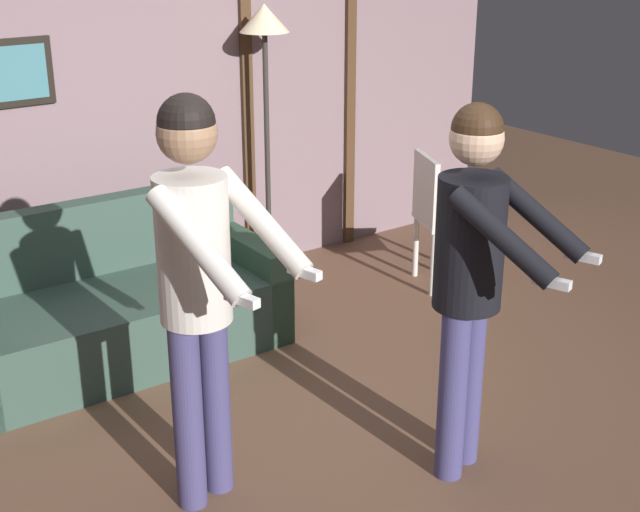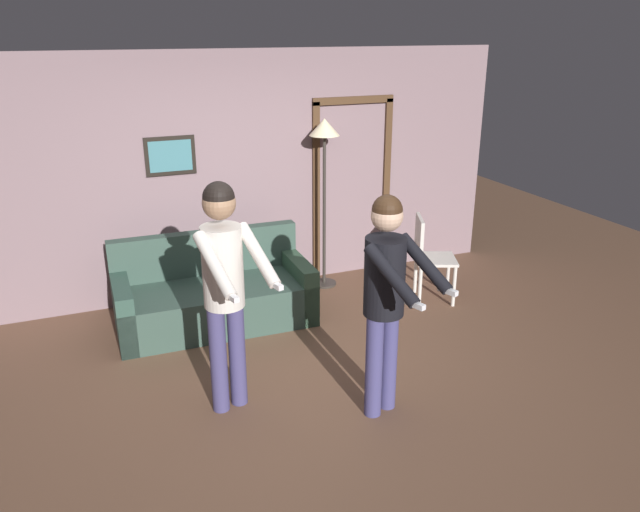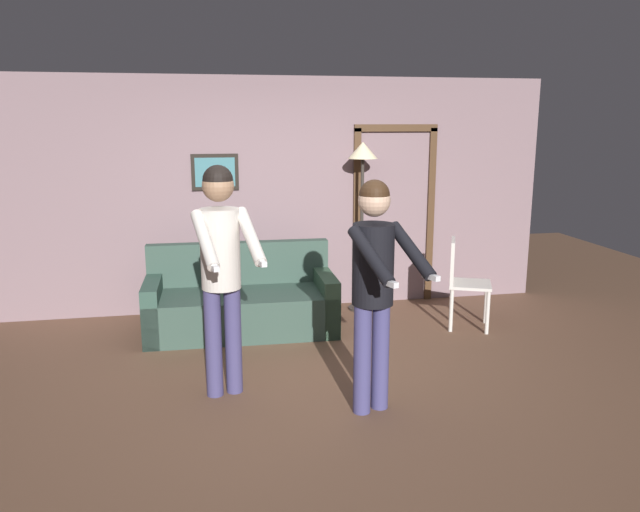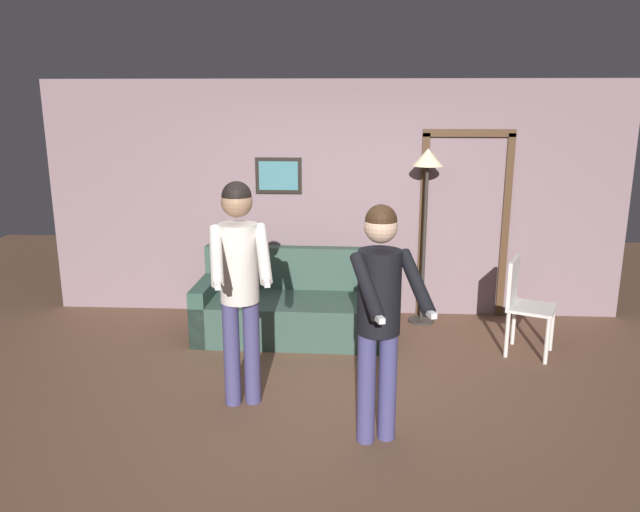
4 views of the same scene
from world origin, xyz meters
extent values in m
plane|color=brown|center=(0.00, 0.00, 0.00)|extent=(12.00, 12.00, 0.00)
cube|color=gray|center=(0.00, 2.22, 1.30)|extent=(6.40, 0.06, 2.60)
cube|color=black|center=(-0.61, 2.18, 1.57)|extent=(0.51, 0.02, 0.39)
cube|color=teal|center=(-0.61, 2.16, 1.57)|extent=(0.43, 0.01, 0.31)
cube|color=#4C331E|center=(0.99, 2.17, 1.02)|extent=(0.08, 0.04, 2.04)
cube|color=#4C331E|center=(1.89, 2.17, 1.02)|extent=(0.08, 0.04, 2.04)
cube|color=#4C331E|center=(1.44, 2.17, 2.04)|extent=(0.98, 0.04, 0.08)
cube|color=#364D43|center=(-0.41, 1.39, 0.21)|extent=(1.92, 0.89, 0.42)
cube|color=#364D43|center=(-0.40, 1.75, 0.65)|extent=(1.90, 0.18, 0.45)
cube|color=#304D42|center=(-1.28, 1.41, 0.29)|extent=(0.18, 0.85, 0.58)
cube|color=#37553F|center=(0.46, 1.37, 0.29)|extent=(0.18, 0.85, 0.58)
cylinder|color=#332D28|center=(0.99, 1.93, 0.01)|extent=(0.28, 0.28, 0.02)
cylinder|color=#332D28|center=(0.99, 1.93, 0.87)|extent=(0.04, 0.04, 1.69)
cone|color=#F9EAB7|center=(0.99, 1.93, 1.81)|extent=(0.33, 0.33, 0.18)
cylinder|color=#433E6D|center=(-0.72, -0.08, 0.43)|extent=(0.13, 0.13, 0.87)
cylinder|color=#433E6D|center=(-0.57, -0.04, 0.43)|extent=(0.13, 0.13, 0.87)
cylinder|color=silver|center=(-0.65, -0.06, 1.17)|extent=(0.30, 0.30, 0.61)
sphere|color=#9E7556|center=(-0.65, -0.06, 1.65)|extent=(0.24, 0.24, 0.24)
sphere|color=black|center=(-0.65, -0.06, 1.69)|extent=(0.23, 0.23, 0.23)
cylinder|color=silver|center=(-0.76, -0.31, 1.30)|extent=(0.20, 0.50, 0.38)
cube|color=white|center=(-0.71, -0.53, 1.14)|extent=(0.07, 0.16, 0.04)
cylinder|color=silver|center=(-0.43, -0.23, 1.30)|extent=(0.20, 0.50, 0.38)
cube|color=white|center=(-0.38, -0.45, 1.14)|extent=(0.07, 0.16, 0.04)
cylinder|color=#434075|center=(0.34, -0.58, 0.41)|extent=(0.13, 0.13, 0.83)
cylinder|color=#434075|center=(0.49, -0.53, 0.41)|extent=(0.13, 0.13, 0.83)
cylinder|color=black|center=(0.41, -0.56, 1.12)|extent=(0.30, 0.30, 0.59)
sphere|color=#D8AD8E|center=(0.41, -0.56, 1.58)|extent=(0.23, 0.23, 0.23)
sphere|color=#382314|center=(0.41, -0.56, 1.62)|extent=(0.22, 0.22, 0.22)
cylinder|color=black|center=(0.32, -0.82, 1.24)|extent=(0.24, 0.49, 0.35)
cube|color=white|center=(0.39, -1.02, 1.10)|extent=(0.09, 0.15, 0.04)
cylinder|color=black|center=(0.64, -0.71, 1.24)|extent=(0.24, 0.49, 0.35)
cube|color=white|center=(0.71, -0.92, 1.10)|extent=(0.09, 0.15, 0.04)
cylinder|color=silver|center=(2.03, 0.85, 0.23)|extent=(0.04, 0.04, 0.45)
cylinder|color=silver|center=(2.17, 1.18, 0.23)|extent=(0.04, 0.04, 0.45)
cylinder|color=silver|center=(1.70, 0.99, 0.23)|extent=(0.04, 0.04, 0.45)
cylinder|color=silver|center=(1.84, 1.33, 0.23)|extent=(0.04, 0.04, 0.45)
cube|color=silver|center=(1.93, 1.09, 0.47)|extent=(0.55, 0.55, 0.03)
cube|color=silver|center=(1.76, 1.16, 0.70)|extent=(0.20, 0.40, 0.45)
camera|label=1|loc=(-2.20, -3.06, 2.44)|focal=50.00mm
camera|label=2|loc=(-1.60, -4.21, 2.81)|focal=35.00mm
camera|label=3|loc=(-0.79, -4.73, 2.13)|focal=35.00mm
camera|label=4|loc=(0.24, -4.63, 2.41)|focal=35.00mm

